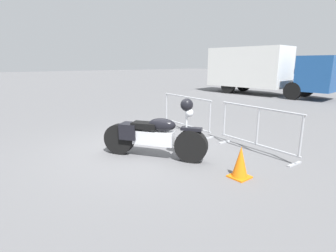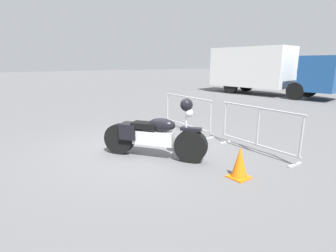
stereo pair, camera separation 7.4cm
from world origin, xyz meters
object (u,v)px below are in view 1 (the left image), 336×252
object	(u,v)px
crowd_barrier_far	(257,129)
box_truck	(261,69)
parked_car_white	(285,76)
pedestrian	(287,77)
motorcycle	(154,135)
crowd_barrier_near	(186,114)
parked_car_green	(261,75)
traffic_cone	(240,163)
parked_car_blue	(312,77)

from	to	relation	value
crowd_barrier_far	box_truck	distance (m)	12.03
box_truck	parked_car_white	size ratio (longest dim) A/B	1.92
crowd_barrier_far	pedestrian	world-z (taller)	pedestrian
motorcycle	parked_car_white	size ratio (longest dim) A/B	0.51
crowd_barrier_near	crowd_barrier_far	size ratio (longest dim) A/B	1.00
box_truck	parked_car_green	size ratio (longest dim) A/B	1.90
box_truck	parked_car_green	world-z (taller)	box_truck
crowd_barrier_far	parked_car_green	distance (m)	24.73
motorcycle	traffic_cone	xyz separation A→B (m)	(1.82, 0.62, -0.22)
pedestrian	parked_car_blue	bearing A→B (deg)	-169.65
pedestrian	parked_car_white	bearing A→B (deg)	-146.60
pedestrian	crowd_barrier_near	bearing A→B (deg)	21.76
parked_car_green	crowd_barrier_far	bearing A→B (deg)	-150.90
parked_car_white	traffic_cone	size ratio (longest dim) A/B	6.95
crowd_barrier_near	crowd_barrier_far	bearing A→B (deg)	0.00
parked_car_blue	parked_car_green	bearing A→B (deg)	87.51
crowd_barrier_far	parked_car_white	size ratio (longest dim) A/B	0.52
motorcycle	crowd_barrier_far	distance (m)	2.38
parked_car_white	parked_car_green	bearing A→B (deg)	87.21
crowd_barrier_near	parked_car_blue	distance (m)	21.68
parked_car_blue	pedestrian	bearing A→B (deg)	-176.85
motorcycle	traffic_cone	distance (m)	1.93
crowd_barrier_near	parked_car_green	world-z (taller)	parked_car_green
crowd_barrier_far	box_truck	xyz separation A→B (m)	(-6.42, 10.11, 1.08)
crowd_barrier_far	parked_car_white	bearing A→B (deg)	116.67
parked_car_green	traffic_cone	bearing A→B (deg)	-151.44
crowd_barrier_near	parked_car_white	world-z (taller)	parked_car_white
crowd_barrier_near	parked_car_blue	world-z (taller)	parked_car_blue
motorcycle	crowd_barrier_far	bearing A→B (deg)	25.91
motorcycle	parked_car_green	bearing A→B (deg)	84.01
parked_car_green	parked_car_white	world-z (taller)	parked_car_green
crowd_barrier_far	traffic_cone	world-z (taller)	crowd_barrier_far
parked_car_blue	box_truck	bearing A→B (deg)	-175.59
motorcycle	crowd_barrier_near	bearing A→B (deg)	87.05
box_truck	crowd_barrier_near	bearing A→B (deg)	-73.29
parked_car_green	traffic_cone	distance (m)	26.27
crowd_barrier_near	parked_car_blue	bearing A→B (deg)	104.53
crowd_barrier_near	traffic_cone	bearing A→B (deg)	-25.28
box_truck	motorcycle	bearing A→B (deg)	-71.69
parked_car_blue	pedestrian	size ratio (longest dim) A/B	2.46
motorcycle	pedestrian	bearing A→B (deg)	75.83
motorcycle	parked_car_blue	xyz separation A→B (m)	(-6.65, 23.03, 0.19)
crowd_barrier_far	traffic_cone	size ratio (longest dim) A/B	3.59
crowd_barrier_near	parked_car_white	size ratio (longest dim) A/B	0.52
parked_car_white	parked_car_blue	bearing A→B (deg)	-92.18
box_truck	pedestrian	world-z (taller)	box_truck
pedestrian	traffic_cone	distance (m)	18.24
crowd_barrier_far	parked_car_blue	size ratio (longest dim) A/B	0.51
box_truck	parked_car_blue	size ratio (longest dim) A/B	1.89
box_truck	parked_car_blue	xyz separation A→B (m)	(-1.43, 10.88, -0.93)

